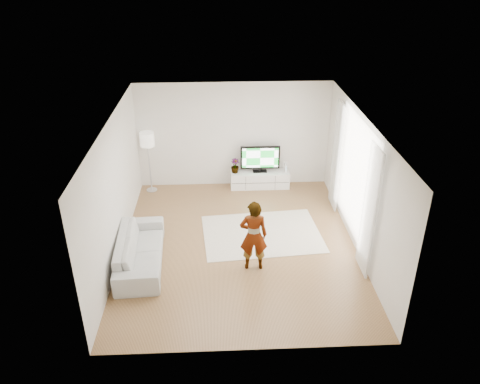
{
  "coord_description": "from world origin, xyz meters",
  "views": [
    {
      "loc": [
        -0.38,
        -8.47,
        5.73
      ],
      "look_at": [
        0.04,
        0.4,
        1.09
      ],
      "focal_mm": 35.0,
      "sensor_mm": 36.0,
      "label": 1
    }
  ],
  "objects_px": {
    "rug": "(262,234)",
    "floor_lamp": "(147,142)",
    "media_console": "(260,179)",
    "sofa": "(140,250)",
    "player": "(254,236)",
    "television": "(260,158)"
  },
  "relations": [
    {
      "from": "television",
      "to": "player",
      "type": "bearing_deg",
      "value": -96.93
    },
    {
      "from": "player",
      "to": "sofa",
      "type": "bearing_deg",
      "value": -5.04
    },
    {
      "from": "television",
      "to": "floor_lamp",
      "type": "xyz_separation_m",
      "value": [
        -2.89,
        -0.09,
        0.54
      ]
    },
    {
      "from": "sofa",
      "to": "floor_lamp",
      "type": "distance_m",
      "value": 3.43
    },
    {
      "from": "player",
      "to": "floor_lamp",
      "type": "bearing_deg",
      "value": -53.77
    },
    {
      "from": "media_console",
      "to": "sofa",
      "type": "bearing_deg",
      "value": -129.18
    },
    {
      "from": "media_console",
      "to": "rug",
      "type": "relative_size",
      "value": 0.6
    },
    {
      "from": "television",
      "to": "player",
      "type": "distance_m",
      "value": 3.64
    },
    {
      "from": "rug",
      "to": "floor_lamp",
      "type": "bearing_deg",
      "value": 140.14
    },
    {
      "from": "television",
      "to": "rug",
      "type": "bearing_deg",
      "value": -93.63
    },
    {
      "from": "rug",
      "to": "floor_lamp",
      "type": "height_order",
      "value": "floor_lamp"
    },
    {
      "from": "television",
      "to": "media_console",
      "type": "bearing_deg",
      "value": -90.0
    },
    {
      "from": "sofa",
      "to": "media_console",
      "type": "bearing_deg",
      "value": -42.57
    },
    {
      "from": "rug",
      "to": "sofa",
      "type": "bearing_deg",
      "value": -159.1
    },
    {
      "from": "television",
      "to": "rug",
      "type": "distance_m",
      "value": 2.52
    },
    {
      "from": "rug",
      "to": "sofa",
      "type": "xyz_separation_m",
      "value": [
        -2.56,
        -0.98,
        0.32
      ]
    },
    {
      "from": "media_console",
      "to": "sofa",
      "type": "distance_m",
      "value": 4.3
    },
    {
      "from": "player",
      "to": "television",
      "type": "bearing_deg",
      "value": -95.52
    },
    {
      "from": "player",
      "to": "sofa",
      "type": "xyz_separation_m",
      "value": [
        -2.27,
        0.26,
        -0.44
      ]
    },
    {
      "from": "player",
      "to": "floor_lamp",
      "type": "distance_m",
      "value": 4.33
    },
    {
      "from": "media_console",
      "to": "floor_lamp",
      "type": "distance_m",
      "value": 3.11
    },
    {
      "from": "media_console",
      "to": "rug",
      "type": "xyz_separation_m",
      "value": [
        -0.15,
        -2.35,
        -0.21
      ]
    }
  ]
}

